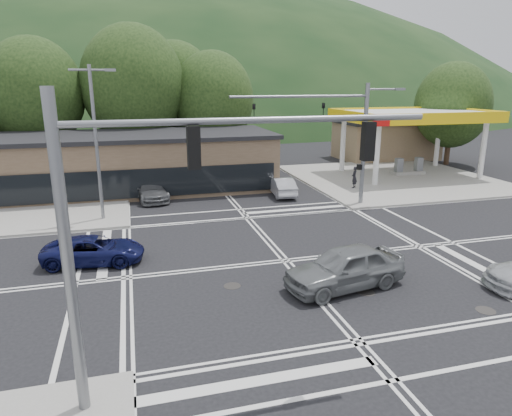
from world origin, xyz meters
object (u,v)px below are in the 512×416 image
object	(u,v)px
car_blue_west	(94,250)
car_northbound	(150,190)
car_queue_b	(261,171)
pedestrian	(354,177)
car_grey_center	(345,268)
car_queue_a	(282,186)

from	to	relation	value
car_blue_west	car_northbound	xyz separation A→B (m)	(3.07, 11.34, 0.07)
car_blue_west	car_queue_b	xyz separation A→B (m)	(12.54, 15.75, 0.10)
car_northbound	pedestrian	world-z (taller)	pedestrian
car_grey_center	car_queue_a	bearing A→B (deg)	160.78
car_grey_center	car_queue_a	distance (m)	15.68
car_queue_a	pedestrian	bearing A→B (deg)	-172.80
car_blue_west	pedestrian	world-z (taller)	pedestrian
car_grey_center	car_northbound	distance (m)	18.12
car_grey_center	car_queue_a	size ratio (longest dim) A/B	1.25
car_queue_a	car_northbound	world-z (taller)	car_northbound
car_grey_center	pedestrian	xyz separation A→B (m)	(8.46, 15.67, 0.12)
car_queue_b	pedestrian	world-z (taller)	pedestrian
car_queue_a	car_northbound	distance (m)	9.48
car_blue_west	car_grey_center	size ratio (longest dim) A/B	0.89
car_queue_a	car_blue_west	bearing A→B (deg)	44.19
car_queue_b	car_northbound	xyz separation A→B (m)	(-9.47, -4.40, -0.02)
car_queue_b	pedestrian	bearing A→B (deg)	137.57
car_blue_west	pedestrian	bearing A→B (deg)	-53.40
car_queue_a	car_northbound	bearing A→B (deg)	-2.52
car_grey_center	car_queue_b	xyz separation A→B (m)	(2.61, 21.17, -0.14)
car_queue_b	car_northbound	bearing A→B (deg)	25.72
car_northbound	car_blue_west	bearing A→B (deg)	-114.07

